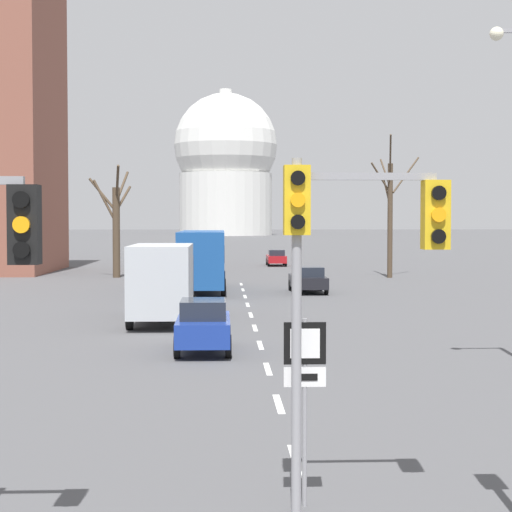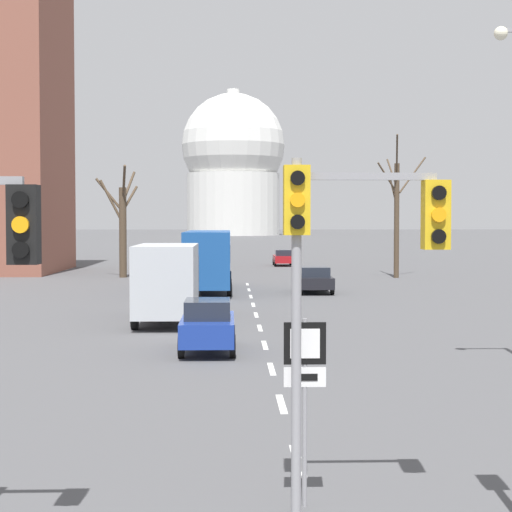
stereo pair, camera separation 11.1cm
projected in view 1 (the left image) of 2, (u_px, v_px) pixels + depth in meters
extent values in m
cube|color=silver|center=(296.00, 460.00, 14.52)|extent=(0.16, 2.00, 0.01)
cube|color=silver|center=(279.00, 404.00, 19.01)|extent=(0.16, 2.00, 0.01)
cube|color=silver|center=(268.00, 369.00, 23.50)|extent=(0.16, 2.00, 0.01)
cube|color=silver|center=(260.00, 345.00, 27.99)|extent=(0.16, 2.00, 0.01)
cube|color=silver|center=(255.00, 328.00, 32.49)|extent=(0.16, 2.00, 0.01)
cube|color=silver|center=(251.00, 315.00, 36.98)|extent=(0.16, 2.00, 0.01)
cube|color=silver|center=(248.00, 305.00, 41.47)|extent=(0.16, 2.00, 0.01)
cube|color=silver|center=(245.00, 297.00, 45.96)|extent=(0.16, 2.00, 0.01)
cube|color=silver|center=(243.00, 290.00, 50.46)|extent=(0.16, 2.00, 0.01)
cube|color=silver|center=(241.00, 284.00, 54.95)|extent=(0.16, 2.00, 0.01)
cylinder|color=gray|center=(296.00, 337.00, 11.85)|extent=(0.14, 0.14, 4.94)
cube|color=gold|center=(297.00, 200.00, 11.77)|extent=(0.36, 0.28, 0.96)
cylinder|color=black|center=(298.00, 178.00, 11.59)|extent=(0.20, 0.06, 0.20)
cylinder|color=orange|center=(298.00, 200.00, 11.60)|extent=(0.20, 0.06, 0.20)
cylinder|color=black|center=(298.00, 222.00, 11.61)|extent=(0.20, 0.06, 0.20)
cube|color=gray|center=(367.00, 176.00, 11.79)|extent=(1.93, 0.10, 0.10)
cube|color=gold|center=(436.00, 215.00, 11.86)|extent=(0.36, 0.28, 0.96)
cylinder|color=black|center=(439.00, 193.00, 11.67)|extent=(0.20, 0.06, 0.20)
cylinder|color=orange|center=(439.00, 215.00, 11.69)|extent=(0.20, 0.06, 0.20)
cylinder|color=black|center=(438.00, 236.00, 11.70)|extent=(0.20, 0.06, 0.20)
cube|color=black|center=(25.00, 225.00, 10.28)|extent=(0.36, 0.28, 0.96)
cylinder|color=black|center=(21.00, 200.00, 10.09)|extent=(0.20, 0.06, 0.20)
cylinder|color=orange|center=(21.00, 225.00, 10.11)|extent=(0.20, 0.06, 0.20)
cylinder|color=black|center=(22.00, 250.00, 10.12)|extent=(0.20, 0.06, 0.20)
cylinder|color=gray|center=(305.00, 413.00, 12.14)|extent=(0.07, 0.07, 2.69)
cube|color=black|center=(305.00, 343.00, 12.08)|extent=(0.60, 0.03, 0.60)
cube|color=white|center=(305.00, 343.00, 12.07)|extent=(0.42, 0.01, 0.42)
cube|color=white|center=(305.00, 377.00, 12.10)|extent=(0.60, 0.03, 0.28)
cube|color=black|center=(305.00, 377.00, 12.08)|extent=(0.36, 0.01, 0.10)
sphere|color=#F2EAC6|center=(497.00, 34.00, 22.12)|extent=(0.36, 0.36, 0.36)
cube|color=maroon|center=(276.00, 259.00, 77.64)|extent=(1.65, 4.22, 0.63)
cube|color=#1E232D|center=(276.00, 253.00, 77.41)|extent=(1.40, 2.03, 0.52)
cylinder|color=black|center=(267.00, 262.00, 78.93)|extent=(0.18, 0.61, 0.61)
cylinder|color=black|center=(284.00, 262.00, 79.00)|extent=(0.18, 0.61, 0.61)
cylinder|color=black|center=(269.00, 263.00, 76.32)|extent=(0.18, 0.61, 0.61)
cylinder|color=black|center=(286.00, 263.00, 76.38)|extent=(0.18, 0.61, 0.61)
cube|color=black|center=(308.00, 281.00, 48.57)|extent=(1.88, 4.49, 0.63)
cube|color=#1E232D|center=(308.00, 271.00, 48.33)|extent=(1.59, 2.15, 0.54)
cylinder|color=black|center=(290.00, 285.00, 49.94)|extent=(0.18, 0.63, 0.63)
cylinder|color=black|center=(321.00, 285.00, 50.01)|extent=(0.18, 0.63, 0.63)
cylinder|color=black|center=(294.00, 289.00, 47.16)|extent=(0.18, 0.63, 0.63)
cylinder|color=black|center=(326.00, 289.00, 47.23)|extent=(0.18, 0.63, 0.63)
cube|color=#B7B7BC|center=(187.00, 265.00, 66.82)|extent=(1.87, 4.54, 0.64)
cube|color=#1E232D|center=(186.00, 257.00, 66.56)|extent=(1.59, 2.18, 0.65)
cylinder|color=black|center=(176.00, 268.00, 68.20)|extent=(0.18, 0.62, 0.62)
cylinder|color=black|center=(198.00, 268.00, 68.27)|extent=(0.18, 0.62, 0.62)
cylinder|color=black|center=(174.00, 270.00, 65.39)|extent=(0.18, 0.62, 0.62)
cylinder|color=black|center=(197.00, 270.00, 65.46)|extent=(0.18, 0.62, 0.62)
cube|color=slate|center=(188.00, 258.00, 78.05)|extent=(1.79, 4.12, 0.71)
cube|color=#1E232D|center=(188.00, 251.00, 77.82)|extent=(1.52, 1.98, 0.52)
cylinder|color=black|center=(179.00, 261.00, 79.31)|extent=(0.18, 0.68, 0.68)
cylinder|color=black|center=(198.00, 261.00, 79.38)|extent=(0.18, 0.68, 0.68)
cylinder|color=black|center=(178.00, 262.00, 76.76)|extent=(0.18, 0.68, 0.68)
cylinder|color=black|center=(197.00, 262.00, 76.83)|extent=(0.18, 0.68, 0.68)
cube|color=navy|center=(204.00, 329.00, 26.54)|extent=(1.63, 3.96, 0.72)
cube|color=#1E232D|center=(203.00, 309.00, 26.32)|extent=(1.38, 1.90, 0.57)
cylinder|color=black|center=(181.00, 336.00, 27.75)|extent=(0.18, 0.70, 0.70)
cylinder|color=black|center=(228.00, 335.00, 27.81)|extent=(0.18, 0.70, 0.70)
cylinder|color=black|center=(177.00, 347.00, 25.30)|extent=(0.18, 0.70, 0.70)
cylinder|color=black|center=(228.00, 346.00, 25.36)|extent=(0.18, 0.70, 0.70)
cube|color=#19478C|center=(202.00, 257.00, 49.18)|extent=(2.50, 10.80, 3.00)
cube|color=black|center=(202.00, 251.00, 49.16)|extent=(2.52, 10.26, 0.90)
cylinder|color=black|center=(184.00, 279.00, 52.96)|extent=(0.26, 0.96, 0.96)
cylinder|color=black|center=(223.00, 279.00, 53.06)|extent=(0.26, 0.96, 0.96)
cylinder|color=black|center=(179.00, 288.00, 45.96)|extent=(0.26, 0.96, 0.96)
cylinder|color=black|center=(223.00, 288.00, 46.05)|extent=(0.26, 0.96, 0.96)
cube|color=#333842|center=(167.00, 281.00, 36.97)|extent=(2.20, 2.00, 2.10)
cube|color=#B2B7BC|center=(162.00, 279.00, 33.37)|extent=(2.30, 5.20, 2.70)
cylinder|color=black|center=(142.00, 305.00, 36.97)|extent=(0.24, 0.88, 0.88)
cylinder|color=black|center=(193.00, 305.00, 37.06)|extent=(0.24, 0.88, 0.88)
cylinder|color=black|center=(130.00, 318.00, 31.95)|extent=(0.24, 0.88, 0.88)
cylinder|color=black|center=(188.00, 318.00, 32.04)|extent=(0.24, 0.88, 0.88)
cylinder|color=#473828|center=(116.00, 233.00, 61.35)|extent=(0.53, 0.53, 6.48)
cylinder|color=#473828|center=(105.00, 202.00, 61.45)|extent=(1.82, 0.66, 3.18)
cylinder|color=#473828|center=(117.00, 182.00, 60.26)|extent=(0.56, 2.05, 2.40)
cylinder|color=#473828|center=(122.00, 186.00, 62.26)|extent=(0.75, 2.22, 2.30)
cylinder|color=#473828|center=(124.00, 197.00, 62.26)|extent=(0.89, 2.17, 1.83)
cylinder|color=#473828|center=(103.00, 195.00, 61.50)|extent=(2.13, 0.84, 2.50)
cylinder|color=#473828|center=(390.00, 221.00, 61.11)|extent=(0.37, 0.37, 8.17)
cylinder|color=#473828|center=(381.00, 178.00, 60.64)|extent=(1.58, 0.79, 2.17)
cylinder|color=#473828|center=(406.00, 175.00, 62.22)|extent=(2.56, 2.72, 2.83)
cylinder|color=#473828|center=(385.00, 173.00, 62.83)|extent=(0.13, 3.80, 2.34)
cylinder|color=#473828|center=(390.00, 159.00, 59.90)|extent=(0.51, 2.17, 3.31)
cylinder|color=#473828|center=(386.00, 189.00, 62.54)|extent=(0.13, 3.14, 2.56)
cylinder|color=silver|center=(226.00, 204.00, 243.41)|extent=(26.37, 26.37, 17.58)
sphere|color=silver|center=(226.00, 145.00, 242.71)|extent=(29.30, 29.30, 29.30)
cylinder|color=silver|center=(226.00, 98.00, 242.17)|extent=(3.52, 3.52, 5.13)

